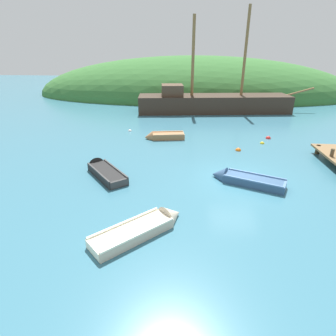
{
  "coord_description": "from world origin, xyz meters",
  "views": [
    {
      "loc": [
        -2.45,
        -13.12,
        6.17
      ],
      "look_at": [
        -3.62,
        0.73,
        0.18
      ],
      "focal_mm": 29.37,
      "sensor_mm": 36.0,
      "label": 1
    }
  ],
  "objects": [
    {
      "name": "buoy_orange",
      "position": [
        0.75,
        4.48,
        0.0
      ],
      "size": [
        0.38,
        0.38,
        0.38
      ],
      "primitive_type": "sphere",
      "color": "orange",
      "rests_on": "ground"
    },
    {
      "name": "buoy_yellow",
      "position": [
        2.69,
        6.11,
        0.0
      ],
      "size": [
        0.3,
        0.3,
        0.3
      ],
      "primitive_type": "sphere",
      "color": "yellow",
      "rests_on": "ground"
    },
    {
      "name": "buoy_white",
      "position": [
        -7.45,
        8.55,
        0.0
      ],
      "size": [
        0.3,
        0.3,
        0.3
      ],
      "primitive_type": "sphere",
      "color": "white",
      "rests_on": "ground"
    },
    {
      "name": "buoy_red",
      "position": [
        3.43,
        7.42,
        0.0
      ],
      "size": [
        0.38,
        0.38,
        0.38
      ],
      "primitive_type": "sphere",
      "color": "red",
      "rests_on": "ground"
    },
    {
      "name": "rowboat_outer_right",
      "position": [
        -7.08,
        0.06,
        0.14
      ],
      "size": [
        3.13,
        3.5,
        0.98
      ],
      "rotation": [
        0.0,
        0.0,
        2.26
      ],
      "color": "black",
      "rests_on": "ground"
    },
    {
      "name": "shore_hill",
      "position": [
        -2.24,
        28.72,
        0.0
      ],
      "size": [
        45.8,
        19.08,
        10.97
      ],
      "primitive_type": "ellipsoid",
      "color": "#387033",
      "rests_on": "ground"
    },
    {
      "name": "rowboat_near_dock",
      "position": [
        -4.0,
        -4.79,
        0.12
      ],
      "size": [
        3.39,
        3.37,
        0.97
      ],
      "rotation": [
        0.0,
        0.0,
        0.78
      ],
      "color": "beige",
      "rests_on": "ground"
    },
    {
      "name": "ground_plane",
      "position": [
        0.0,
        0.0,
        0.0
      ],
      "size": [
        120.0,
        120.0,
        0.0
      ],
      "primitive_type": "plane",
      "color": "teal"
    },
    {
      "name": "sailing_ship",
      "position": [
        -0.24,
        16.91,
        0.64
      ],
      "size": [
        18.68,
        5.21,
        10.96
      ],
      "rotation": [
        0.0,
        0.0,
        0.12
      ],
      "color": "#38281E",
      "rests_on": "ground"
    },
    {
      "name": "rowboat_center",
      "position": [
        -4.52,
        6.71,
        0.14
      ],
      "size": [
        3.08,
        1.43,
        0.95
      ],
      "rotation": [
        0.0,
        0.0,
        3.3
      ],
      "color": "#9E7047",
      "rests_on": "ground"
    },
    {
      "name": "rowboat_outer_left",
      "position": [
        0.29,
        -0.41,
        0.14
      ],
      "size": [
        3.71,
        2.35,
        0.96
      ],
      "rotation": [
        0.0,
        0.0,
        2.73
      ],
      "color": "#335175",
      "rests_on": "ground"
    }
  ]
}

